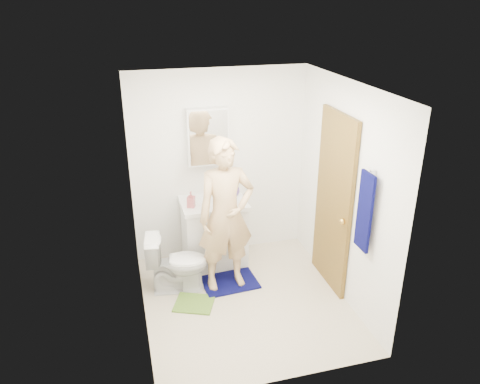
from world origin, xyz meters
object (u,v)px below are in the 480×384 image
towel (365,212)px  soap_dispenser (191,199)px  toilet (177,263)px  man (226,216)px  toothbrush_cup (235,192)px  medicine_cabinet (208,137)px  vanity_cabinet (214,234)px

towel → soap_dispenser: bearing=136.4°
towel → toilet: 2.18m
man → towel: bearing=-44.1°
man → toothbrush_cup: bearing=62.6°
toothbrush_cup → man: size_ratio=0.07×
medicine_cabinet → vanity_cabinet: bearing=-90.0°
vanity_cabinet → soap_dispenser: (-0.28, -0.09, 0.55)m
soap_dispenser → vanity_cabinet: bearing=17.6°
toilet → toothbrush_cup: (0.83, 0.59, 0.55)m
toilet → toothbrush_cup: toothbrush_cup is taller
vanity_cabinet → toilet: vanity_cabinet is taller
medicine_cabinet → toothbrush_cup: 0.77m
toothbrush_cup → man: man is taller
medicine_cabinet → soap_dispenser: medicine_cabinet is taller
medicine_cabinet → towel: size_ratio=0.87×
toilet → toothbrush_cup: bearing=-47.1°
towel → man: 1.52m
soap_dispenser → toothbrush_cup: soap_dispenser is taller
soap_dispenser → medicine_cabinet: bearing=47.9°
towel → soap_dispenser: size_ratio=4.16×
soap_dispenser → toothbrush_cup: bearing=19.0°
toilet → toothbrush_cup: 1.16m
vanity_cabinet → medicine_cabinet: (0.00, 0.22, 1.20)m
vanity_cabinet → toothbrush_cup: size_ratio=6.59×
towel → toilet: size_ratio=1.14×
vanity_cabinet → toilet: size_ratio=1.14×
vanity_cabinet → medicine_cabinet: size_ratio=1.14×
vanity_cabinet → toilet: (-0.53, -0.48, -0.05)m
soap_dispenser → toilet: bearing=-122.8°
towel → soap_dispenser: 2.05m
vanity_cabinet → toilet: bearing=-138.2°
toothbrush_cup → toilet: bearing=-144.8°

